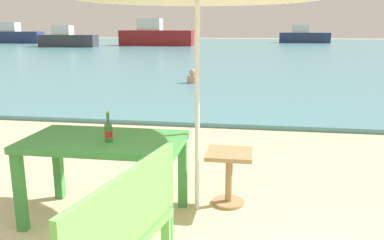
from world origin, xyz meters
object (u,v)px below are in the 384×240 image
picnic_table_green (105,150)px  boat_barge (14,36)px  swimmer_person (193,78)px  boat_tanker (67,39)px  side_table_wood (229,170)px  bench_green_left (115,237)px  beer_bottle_amber (108,131)px  boat_sailboat (304,36)px  boat_ferry (156,36)px

picnic_table_green → boat_barge: (-22.80, 34.51, 0.16)m
swimmer_person → boat_tanker: bearing=124.4°
side_table_wood → bench_green_left: size_ratio=0.43×
bench_green_left → boat_barge: 42.71m
side_table_wood → picnic_table_green: bearing=-156.2°
beer_bottle_amber → boat_barge: 41.50m
beer_bottle_amber → boat_sailboat: boat_sailboat is taller
picnic_table_green → boat_ferry: size_ratio=0.22×
side_table_wood → bench_green_left: 1.82m
boat_tanker → boat_sailboat: 23.10m
boat_sailboat → boat_barge: size_ratio=0.89×
side_table_wood → boat_tanker: boat_tanker is taller
side_table_wood → boat_tanker: 31.59m
picnic_table_green → boat_sailboat: size_ratio=0.28×
picnic_table_green → boat_tanker: 31.51m
picnic_table_green → bench_green_left: bearing=-66.8°
swimmer_person → boat_tanker: boat_tanker is taller
beer_bottle_amber → swimmer_person: 8.65m
boat_tanker → boat_ferry: 7.37m
bench_green_left → boat_sailboat: bearing=82.5°
swimmer_person → boat_sailboat: bearing=78.3°
picnic_table_green → boat_barge: bearing=123.4°
beer_bottle_amber → boat_tanker: 31.64m
boat_barge → boat_ferry: size_ratio=0.88×
boat_tanker → picnic_table_green: bearing=-63.5°
beer_bottle_amber → boat_sailboat: 40.27m
beer_bottle_amber → boat_tanker: bearing=116.6°
bench_green_left → swimmer_person: bench_green_left is taller
beer_bottle_amber → boat_sailboat: size_ratio=0.05×
boat_barge → beer_bottle_amber: bearing=-56.5°
boat_tanker → swimmer_person: bearing=-55.6°
picnic_table_green → beer_bottle_amber: 0.24m
beer_bottle_amber → bench_green_left: (0.45, -1.15, -0.31)m
boat_tanker → boat_sailboat: boat_sailboat is taller
boat_sailboat → boat_barge: (-28.74, -5.23, 0.08)m
swimmer_person → boat_tanker: size_ratio=0.09×
picnic_table_green → boat_barge: 41.37m
picnic_table_green → boat_tanker: size_ratio=0.30×
side_table_wood → boat_tanker: bearing=118.6°
boat_tanker → boat_barge: (-8.73, 6.32, 0.11)m
boat_ferry → bench_green_left: bearing=-76.2°
bench_green_left → swimmer_person: bearing=96.4°
boat_sailboat → boat_ferry: bearing=-148.6°
beer_bottle_amber → boat_tanker: size_ratio=0.06×
boat_barge → picnic_table_green: bearing=-56.6°
bench_green_left → boat_tanker: size_ratio=0.26×
boat_ferry → boat_tanker: bearing=-153.1°
boat_sailboat → bench_green_left: bearing=-97.5°
swimmer_person → boat_ferry: bearing=106.8°
swimmer_person → boat_barge: size_ratio=0.07×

